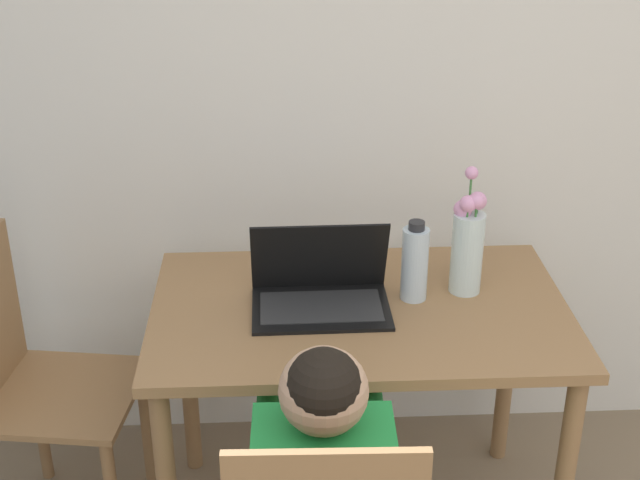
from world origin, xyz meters
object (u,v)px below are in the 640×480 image
object	(u,v)px
person_seated	(323,475)
laptop	(320,287)
water_bottle	(415,263)
flower_vase	(468,242)
chair_spare	(40,387)

from	to	relation	value
person_seated	laptop	bearing A→B (deg)	-90.82
person_seated	water_bottle	xyz separation A→B (m)	(0.27, 0.56, 0.22)
laptop	water_bottle	size ratio (longest dim) A/B	1.62
laptop	flower_vase	xyz separation A→B (m)	(0.40, 0.06, 0.09)
laptop	water_bottle	xyz separation A→B (m)	(0.25, 0.02, 0.05)
laptop	person_seated	bearing A→B (deg)	-92.98
chair_spare	water_bottle	bearing A→B (deg)	-83.78
laptop	flower_vase	size ratio (longest dim) A/B	1.03
flower_vase	chair_spare	bearing A→B (deg)	179.75
water_bottle	laptop	bearing A→B (deg)	-174.49
flower_vase	water_bottle	world-z (taller)	flower_vase
flower_vase	water_bottle	xyz separation A→B (m)	(-0.14, -0.03, -0.04)
laptop	chair_spare	bearing A→B (deg)	174.84
chair_spare	person_seated	xyz separation A→B (m)	(0.76, -0.60, 0.16)
chair_spare	water_bottle	size ratio (longest dim) A/B	4.01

